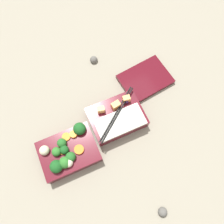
{
  "coord_description": "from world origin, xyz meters",
  "views": [
    {
      "loc": [
        -0.02,
        -0.19,
        0.73
      ],
      "look_at": [
        0.08,
        0.03,
        0.04
      ],
      "focal_mm": 35.0,
      "sensor_mm": 36.0,
      "label": 1
    }
  ],
  "objects": [
    {
      "name": "ground_plane",
      "position": [
        0.0,
        0.0,
        0.0
      ],
      "size": [
        3.0,
        3.0,
        0.0
      ],
      "primitive_type": "plane",
      "color": "gray"
    },
    {
      "name": "bento_tray_vegetable",
      "position": [
        -0.1,
        -0.03,
        0.03
      ],
      "size": [
        0.18,
        0.14,
        0.07
      ],
      "color": "#510F19",
      "rests_on": "ground_plane"
    },
    {
      "name": "bento_tray_rice",
      "position": [
        0.09,
        0.01,
        0.03
      ],
      "size": [
        0.18,
        0.14,
        0.07
      ],
      "color": "#510F19",
      "rests_on": "ground_plane"
    },
    {
      "name": "bento_lid",
      "position": [
        0.25,
        0.12,
        0.01
      ],
      "size": [
        0.19,
        0.15,
        0.02
      ],
      "primitive_type": "cube",
      "rotation": [
        0.0,
        0.0,
        0.12
      ],
      "color": "#510F19",
      "rests_on": "ground_plane"
    },
    {
      "name": "pebble_0",
      "position": [
        0.11,
        0.27,
        0.01
      ],
      "size": [
        0.03,
        0.03,
        0.03
      ],
      "primitive_type": "sphere",
      "color": "#595651",
      "rests_on": "ground_plane"
    },
    {
      "name": "pebble_1",
      "position": [
        0.1,
        -0.31,
        0.01
      ],
      "size": [
        0.03,
        0.03,
        0.03
      ],
      "primitive_type": "sphere",
      "color": "#595651",
      "rests_on": "ground_plane"
    }
  ]
}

